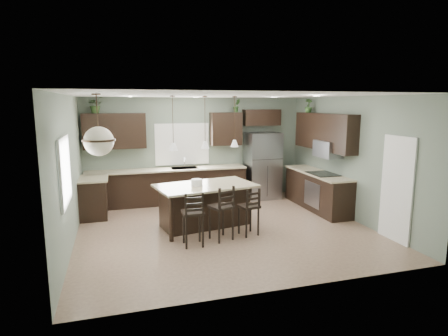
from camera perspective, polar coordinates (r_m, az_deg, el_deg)
ground at (r=8.07m, az=0.13°, el=-9.29°), size 6.00×6.00×0.00m
pantry_door at (r=7.89m, az=24.83°, el=-2.95°), size 0.04×0.82×2.04m
window_back at (r=10.26m, az=-6.40°, el=3.65°), size 1.35×0.02×1.00m
window_left at (r=6.65m, az=-23.20°, el=-0.43°), size 0.02×1.10×1.00m
left_return_cabs at (r=9.28m, az=-19.26°, el=-4.39°), size 0.60×0.90×0.90m
left_return_countertop at (r=9.18m, az=-19.30°, el=-1.54°), size 0.66×0.96×0.04m
back_lower_cabs at (r=10.09m, az=-8.52°, el=-2.84°), size 4.20×0.60×0.90m
back_countertop at (r=9.98m, az=-8.57°, el=-0.23°), size 4.20×0.66×0.04m
sink_inset at (r=10.04m, az=-6.03°, el=-0.02°), size 0.70×0.45×0.01m
faucet at (r=9.99m, az=-6.01°, el=0.78°), size 0.02×0.02×0.28m
back_upper_left at (r=9.91m, az=-16.34°, el=5.43°), size 1.55×0.34×0.90m
back_upper_right at (r=10.35m, az=0.30°, el=5.99°), size 0.85×0.34×0.90m
fridge_header at (r=10.68m, az=5.75°, el=7.67°), size 1.05×0.34×0.45m
right_lower_cabs at (r=9.77m, az=13.99°, el=-3.43°), size 0.60×2.35×0.90m
right_countertop at (r=9.67m, az=14.00°, el=-0.73°), size 0.66×2.35×0.04m
cooktop at (r=9.43m, az=14.85°, el=-0.87°), size 0.58×0.75×0.02m
wall_oven_front at (r=9.39m, az=13.23°, el=-3.94°), size 0.01×0.72×0.60m
right_upper_cabs at (r=9.62m, az=15.03°, el=5.36°), size 0.34×2.35×0.90m
microwave at (r=9.40m, az=15.54°, el=2.79°), size 0.40×0.75×0.40m
refrigerator at (r=10.53m, az=5.88°, el=0.39°), size 0.90×0.74×1.85m
kitchen_island at (r=8.11m, az=-2.80°, el=-5.76°), size 2.24×1.53×0.92m
serving_dish at (r=7.91m, az=-4.16°, el=-2.22°), size 0.24×0.24×0.14m
bar_stool_left at (r=7.04m, az=-4.76°, el=-7.68°), size 0.40×0.40×1.05m
bar_stool_center at (r=7.32m, az=-0.44°, el=-6.82°), size 0.52×0.52×1.09m
bar_stool_right at (r=7.61m, az=3.78°, el=-6.62°), size 0.43×0.43×0.98m
pendant_left at (r=7.57m, az=-7.79°, el=6.77°), size 0.17×0.17×1.10m
pendant_center at (r=7.83m, az=-2.91°, el=6.94°), size 0.17×0.17×1.10m
pendant_right at (r=8.14m, az=1.63°, el=7.06°), size 0.17×0.17×1.10m
chandelier at (r=6.22m, az=-18.67°, el=6.24°), size 0.51×0.51×0.98m
plant_back_left at (r=9.86m, az=-18.99°, el=9.13°), size 0.47×0.44×0.42m
plant_back_right at (r=10.39m, az=1.93°, el=9.47°), size 0.20×0.16×0.36m
plant_right_wall at (r=10.25m, az=12.76°, el=9.25°), size 0.22×0.22×0.36m
room_shell at (r=7.68m, az=0.13°, el=2.78°), size 6.00×6.00×6.00m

